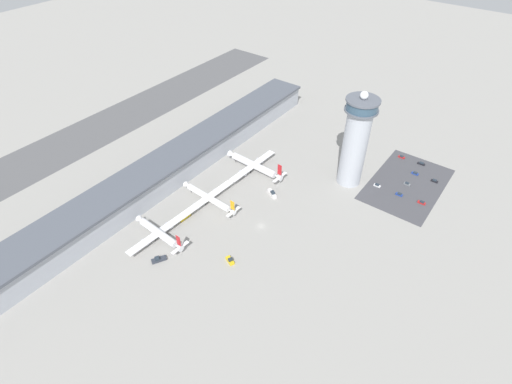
% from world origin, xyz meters
% --- Properties ---
extents(ground_plane, '(1000.00, 1000.00, 0.00)m').
position_xyz_m(ground_plane, '(0.00, 0.00, 0.00)').
color(ground_plane, gray).
extents(terminal_building, '(261.08, 25.00, 16.08)m').
position_xyz_m(terminal_building, '(0.00, 70.00, 8.14)').
color(terminal_building, '#A3A8B2').
rests_on(terminal_building, ground).
extents(runway_strip, '(391.63, 44.00, 0.01)m').
position_xyz_m(runway_strip, '(0.00, 155.92, 0.00)').
color(runway_strip, '#515154').
rests_on(runway_strip, ground).
extents(control_tower, '(18.80, 18.80, 60.07)m').
position_xyz_m(control_tower, '(64.69, -19.72, 29.50)').
color(control_tower, '#ADB2BC').
rests_on(control_tower, ground).
extents(parking_lot_surface, '(64.00, 40.00, 0.01)m').
position_xyz_m(parking_lot_surface, '(83.51, -50.22, 0.00)').
color(parking_lot_surface, '#424247').
rests_on(parking_lot_surface, ground).
extents(airplane_gate_alpha, '(38.61, 34.78, 12.27)m').
position_xyz_m(airplane_gate_alpha, '(-39.27, 37.47, 4.00)').
color(airplane_gate_alpha, white).
rests_on(airplane_gate_alpha, ground).
extents(airplane_gate_bravo, '(39.70, 39.90, 11.83)m').
position_xyz_m(airplane_gate_bravo, '(-2.81, 35.44, 4.06)').
color(airplane_gate_bravo, white).
rests_on(airplane_gate_bravo, ground).
extents(airplane_gate_charlie, '(40.75, 42.43, 14.11)m').
position_xyz_m(airplane_gate_charlie, '(37.35, 33.07, 4.71)').
color(airplane_gate_charlie, white).
rests_on(airplane_gate_charlie, ground).
extents(service_truck_catering, '(7.73, 5.80, 2.53)m').
position_xyz_m(service_truck_catering, '(-50.10, 26.53, 0.87)').
color(service_truck_catering, black).
rests_on(service_truck_catering, ground).
extents(service_truck_fuel, '(5.96, 8.27, 3.19)m').
position_xyz_m(service_truck_fuel, '(25.20, 10.36, 1.11)').
color(service_truck_fuel, black).
rests_on(service_truck_fuel, ground).
extents(service_truck_baggage, '(4.38, 6.00, 2.65)m').
position_xyz_m(service_truck_baggage, '(-29.32, -2.38, 0.92)').
color(service_truck_baggage, black).
rests_on(service_truck_baggage, ground).
extents(service_truck_water, '(7.69, 2.48, 2.46)m').
position_xyz_m(service_truck_water, '(-20.07, 37.99, 0.85)').
color(service_truck_water, black).
rests_on(service_truck_water, ground).
extents(car_grey_coupe, '(1.99, 4.18, 1.54)m').
position_xyz_m(car_grey_coupe, '(70.45, -50.39, 0.60)').
color(car_grey_coupe, black).
rests_on(car_grey_coupe, ground).
extents(car_red_hatchback, '(1.76, 4.08, 1.43)m').
position_xyz_m(car_red_hatchback, '(83.01, -50.42, 0.55)').
color(car_red_hatchback, black).
rests_on(car_red_hatchback, ground).
extents(car_maroon_suv, '(1.81, 4.34, 1.42)m').
position_xyz_m(car_maroon_suv, '(108.73, -36.92, 0.55)').
color(car_maroon_suv, black).
rests_on(car_maroon_suv, ground).
extents(car_silver_sedan, '(2.01, 4.85, 1.54)m').
position_xyz_m(car_silver_sedan, '(109.10, -50.18, 0.60)').
color(car_silver_sedan, black).
rests_on(car_silver_sedan, ground).
extents(car_black_suv, '(1.93, 4.29, 1.56)m').
position_xyz_m(car_black_suv, '(70.48, -36.37, 0.61)').
color(car_black_suv, black).
rests_on(car_black_suv, ground).
extents(car_yellow_taxi, '(1.74, 4.54, 1.59)m').
position_xyz_m(car_yellow_taxi, '(71.18, -63.62, 0.62)').
color(car_yellow_taxi, black).
rests_on(car_yellow_taxi, ground).
extents(car_white_wagon, '(1.97, 4.41, 1.45)m').
position_xyz_m(car_white_wagon, '(96.32, -50.62, 0.56)').
color(car_white_wagon, black).
rests_on(car_white_wagon, ground).
extents(car_blue_compact, '(1.82, 4.10, 1.50)m').
position_xyz_m(car_blue_compact, '(96.01, -63.06, 0.58)').
color(car_blue_compact, black).
rests_on(car_blue_compact, ground).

